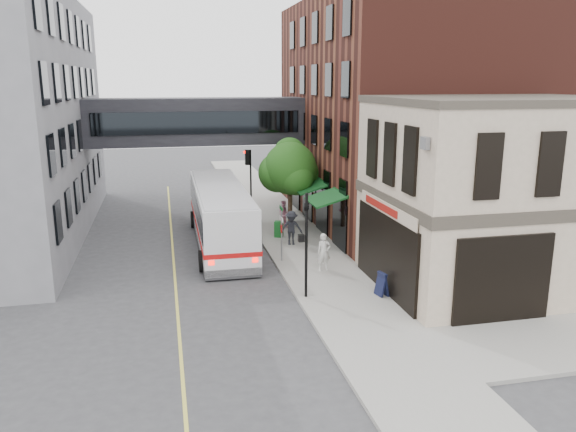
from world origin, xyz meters
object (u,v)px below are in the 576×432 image
pedestrian_a (324,252)px  pedestrian_b (284,214)px  sandwich_board (382,284)px  bus (220,213)px  newspaper_box (279,229)px  pedestrian_c (291,228)px

pedestrian_a → pedestrian_b: pedestrian_a is taller
pedestrian_a → sandwich_board: size_ratio=1.77×
bus → pedestrian_a: bearing=-53.8°
newspaper_box → sandwich_board: size_ratio=0.92×
bus → newspaper_box: bus is taller
bus → sandwich_board: bearing=-58.8°
pedestrian_a → sandwich_board: (1.51, -3.71, -0.40)m
sandwich_board → pedestrian_b: bearing=85.6°
newspaper_box → pedestrian_c: bearing=-53.8°
pedestrian_b → bus: bearing=-152.8°
pedestrian_a → pedestrian_b: 8.26m
bus → pedestrian_a: 7.44m
bus → pedestrian_a: (4.37, -5.98, -0.80)m
pedestrian_c → pedestrian_a: bearing=-77.9°
pedestrian_c → newspaper_box: pedestrian_c is taller
pedestrian_b → pedestrian_c: size_ratio=0.89×
bus → newspaper_box: (3.43, 0.31, -1.24)m
bus → newspaper_box: size_ratio=13.11×
pedestrian_c → newspaper_box: size_ratio=2.04×
bus → pedestrian_a: bus is taller
pedestrian_a → pedestrian_c: size_ratio=0.95×
pedestrian_a → pedestrian_b: bearing=89.9°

